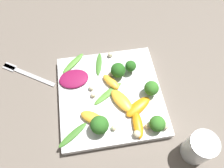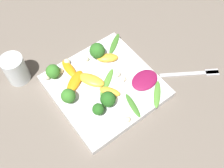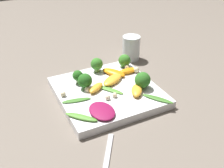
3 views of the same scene
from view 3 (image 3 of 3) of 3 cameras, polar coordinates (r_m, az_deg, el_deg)
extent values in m
plane|color=#6B6056|center=(0.73, -1.04, -2.51)|extent=(2.40, 2.40, 0.00)
cube|color=white|center=(0.72, -1.05, -1.78)|extent=(0.26, 0.26, 0.02)
cylinder|color=white|center=(0.91, 4.18, 7.83)|extent=(0.06, 0.06, 0.08)
cube|color=#B2B2B7|center=(0.54, -1.26, -16.75)|extent=(0.15, 0.10, 0.01)
ellipsoid|color=maroon|center=(0.63, -2.21, -5.85)|extent=(0.08, 0.06, 0.01)
ellipsoid|color=orange|center=(0.79, 3.57, 2.88)|extent=(0.03, 0.07, 0.01)
ellipsoid|color=#FCAD33|center=(0.74, 0.12, 0.94)|extent=(0.07, 0.08, 0.02)
ellipsoid|color=orange|center=(0.78, 0.35, 2.53)|extent=(0.08, 0.06, 0.01)
ellipsoid|color=#FCAD33|center=(0.71, -3.47, -0.83)|extent=(0.05, 0.06, 0.02)
ellipsoid|color=#FCAD33|center=(0.70, 5.40, -1.40)|extent=(0.06, 0.06, 0.02)
cylinder|color=#7A9E51|center=(0.80, -3.30, 3.23)|extent=(0.02, 0.02, 0.02)
sphere|color=#387A28|center=(0.79, -3.34, 4.37)|extent=(0.04, 0.04, 0.04)
cylinder|color=#84AD5B|center=(0.72, -5.83, -0.46)|extent=(0.01, 0.01, 0.01)
sphere|color=#26601E|center=(0.71, -5.91, 0.75)|extent=(0.04, 0.04, 0.04)
cylinder|color=#84AD5B|center=(0.72, 6.59, -0.39)|extent=(0.01, 0.01, 0.01)
sphere|color=#2D6B23|center=(0.71, 6.68, 0.88)|extent=(0.04, 0.04, 0.04)
cylinder|color=#84AD5B|center=(0.74, -7.39, 0.77)|extent=(0.01, 0.01, 0.02)
sphere|color=#26601E|center=(0.73, -7.48, 1.85)|extent=(0.03, 0.03, 0.03)
cylinder|color=#84AD5B|center=(0.83, 2.70, 4.18)|extent=(0.01, 0.01, 0.01)
sphere|color=#387A28|center=(0.82, 2.73, 5.15)|extent=(0.04, 0.04, 0.04)
ellipsoid|color=#518E33|center=(0.61, -6.72, -7.16)|extent=(0.07, 0.07, 0.01)
ellipsoid|color=#3D7528|center=(0.68, 9.92, -3.17)|extent=(0.08, 0.06, 0.01)
ellipsoid|color=#3D7528|center=(0.67, -7.75, -3.54)|extent=(0.03, 0.08, 0.00)
ellipsoid|color=#518E33|center=(0.71, -0.51, -1.01)|extent=(0.09, 0.07, 0.01)
sphere|color=beige|center=(0.68, 0.71, -2.36)|extent=(0.01, 0.01, 0.01)
sphere|color=beige|center=(0.67, -0.97, -2.92)|extent=(0.01, 0.01, 0.01)
sphere|color=beige|center=(0.79, 5.27, 3.11)|extent=(0.02, 0.02, 0.02)
sphere|color=beige|center=(0.81, 3.25, 3.70)|extent=(0.01, 0.01, 0.01)
sphere|color=beige|center=(0.75, 5.67, 0.89)|extent=(0.01, 0.01, 0.01)
sphere|color=beige|center=(0.70, -5.42, -1.17)|extent=(0.01, 0.01, 0.01)
sphere|color=beige|center=(0.84, 2.33, 5.04)|extent=(0.02, 0.02, 0.02)
sphere|color=beige|center=(0.69, -10.62, -2.15)|extent=(0.01, 0.01, 0.01)
camera|label=1|loc=(0.73, 23.87, 39.01)|focal=35.00mm
camera|label=2|loc=(0.78, -40.29, 41.27)|focal=42.00mm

